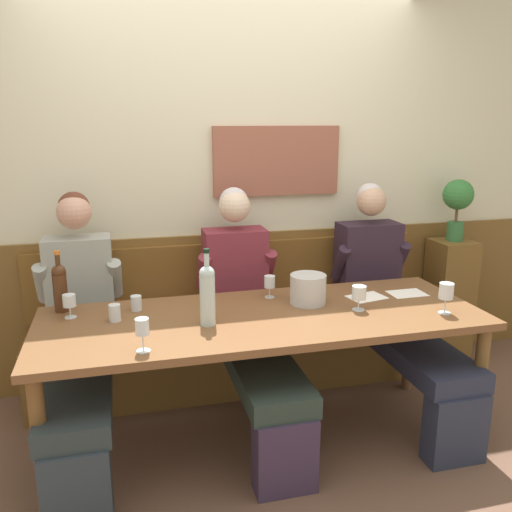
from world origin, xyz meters
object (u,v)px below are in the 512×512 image
(wall_bench, at_px, (236,345))
(wine_glass_center_rear, at_px, (69,301))
(person_right_seat, at_px, (79,328))
(water_tumbler_left, at_px, (136,303))
(wine_glass_right_end, at_px, (270,283))
(wine_bottle_green_tall, at_px, (207,293))
(ice_bucket, at_px, (308,289))
(wine_glass_mid_right, at_px, (142,328))
(wine_glass_mid_left, at_px, (446,293))
(person_center_right_seat, at_px, (247,312))
(person_center_left_seat, at_px, (390,300))
(wine_bottle_clear_water, at_px, (60,286))
(water_tumbler_right, at_px, (115,313))
(wine_glass_by_bottle, at_px, (359,293))
(potted_plant, at_px, (458,200))
(dining_table, at_px, (263,328))

(wall_bench, xyz_separation_m, wine_glass_center_rear, (-0.97, -0.47, 0.55))
(person_right_seat, bearing_deg, water_tumbler_left, -16.20)
(water_tumbler_left, bearing_deg, wine_glass_right_end, 2.43)
(wine_bottle_green_tall, relative_size, wine_glass_center_rear, 3.12)
(ice_bucket, distance_m, wine_glass_mid_right, 1.01)
(wine_glass_right_end, bearing_deg, wine_glass_mid_left, -30.63)
(wine_glass_mid_left, xyz_separation_m, water_tumbler_left, (-1.57, 0.45, -0.07))
(wall_bench, xyz_separation_m, wine_glass_mid_right, (-0.63, -0.99, 0.57))
(person_center_right_seat, bearing_deg, person_center_left_seat, -0.10)
(wall_bench, distance_m, wine_bottle_clear_water, 1.24)
(water_tumbler_right, bearing_deg, wine_bottle_green_tall, -20.38)
(person_center_left_seat, bearing_deg, person_center_right_seat, 179.90)
(wall_bench, xyz_separation_m, water_tumbler_left, (-0.64, -0.45, 0.50))
(wine_glass_by_bottle, bearing_deg, wine_glass_mid_right, -167.58)
(wine_glass_right_end, distance_m, potted_plant, 1.60)
(wine_bottle_clear_water, bearing_deg, person_right_seat, 5.43)
(dining_table, distance_m, potted_plant, 1.83)
(dining_table, bearing_deg, wall_bench, 90.00)
(person_center_left_seat, bearing_deg, potted_plant, 29.09)
(wine_glass_by_bottle, bearing_deg, wine_glass_right_end, 141.04)
(person_center_left_seat, bearing_deg, water_tumbler_left, -176.48)
(wall_bench, distance_m, wine_glass_mid_right, 1.31)
(wall_bench, relative_size, wine_glass_mid_left, 15.80)
(ice_bucket, xyz_separation_m, water_tumbler_left, (-0.93, 0.12, -0.04))
(wine_bottle_clear_water, xyz_separation_m, wine_glass_right_end, (1.13, -0.05, -0.06))
(water_tumbler_right, height_order, potted_plant, potted_plant)
(person_center_left_seat, distance_m, wine_glass_by_bottle, 0.59)
(wine_bottle_clear_water, bearing_deg, wine_bottle_green_tall, -28.03)
(ice_bucket, relative_size, wine_glass_mid_right, 1.30)
(wine_glass_center_rear, bearing_deg, wine_bottle_green_tall, -22.21)
(person_center_right_seat, bearing_deg, wine_glass_right_end, -29.42)
(person_right_seat, bearing_deg, wine_bottle_clear_water, -174.57)
(dining_table, bearing_deg, wine_bottle_clear_water, 162.67)
(person_center_left_seat, height_order, wine_glass_mid_right, person_center_left_seat)
(wall_bench, relative_size, wine_glass_by_bottle, 19.46)
(wine_glass_mid_right, height_order, wine_glass_center_rear, wine_glass_mid_right)
(person_center_right_seat, xyz_separation_m, wine_bottle_green_tall, (-0.30, -0.40, 0.27))
(wine_glass_mid_right, xyz_separation_m, water_tumbler_right, (-0.12, 0.41, -0.07))
(person_right_seat, distance_m, wine_glass_mid_left, 1.97)
(person_center_right_seat, height_order, wine_glass_center_rear, person_center_right_seat)
(water_tumbler_right, bearing_deg, person_center_left_seat, 7.86)
(dining_table, bearing_deg, wine_glass_mid_right, -153.96)
(ice_bucket, xyz_separation_m, potted_plant, (1.32, 0.60, 0.36))
(water_tumbler_right, bearing_deg, ice_bucket, 0.78)
(person_center_left_seat, bearing_deg, wine_glass_center_rear, -176.29)
(wine_glass_mid_left, bearing_deg, water_tumbler_left, 163.87)
(wine_glass_by_bottle, distance_m, wine_glass_mid_right, 1.17)
(wall_bench, height_order, wine_glass_right_end, wall_bench)
(person_right_seat, distance_m, water_tumbler_right, 0.33)
(wall_bench, xyz_separation_m, wine_glass_mid_left, (0.93, -0.90, 0.58))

